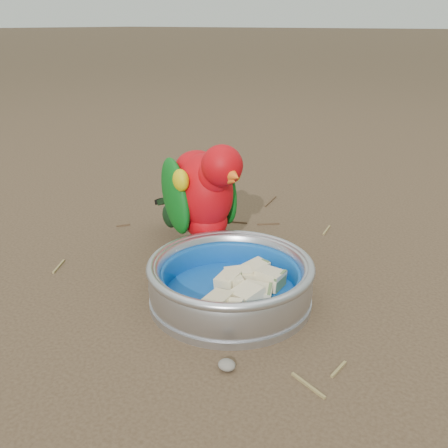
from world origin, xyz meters
The scene contains 6 objects.
ground centered at (0.00, 0.00, 0.00)m, with size 60.00×60.00×0.00m, color #493625.
food_bowl centered at (0.02, 0.03, 0.01)m, with size 0.22×0.22×0.02m, color #B2B2BA.
bowl_wall centered at (0.02, 0.03, 0.04)m, with size 0.22×0.22×0.04m, color #B2B2BA, non-canonical shape.
fruit_wedges centered at (0.02, 0.03, 0.03)m, with size 0.13×0.13×0.03m, color beige, non-canonical shape.
lory_parrot centered at (-0.10, 0.13, 0.10)m, with size 0.11×0.23×0.19m, color #BB050C, non-canonical shape.
ground_debris centered at (0.03, 0.02, 0.00)m, with size 0.90×0.80×0.01m, color olive, non-canonical shape.
Camera 1 is at (0.36, -0.46, 0.36)m, focal length 40.00 mm.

